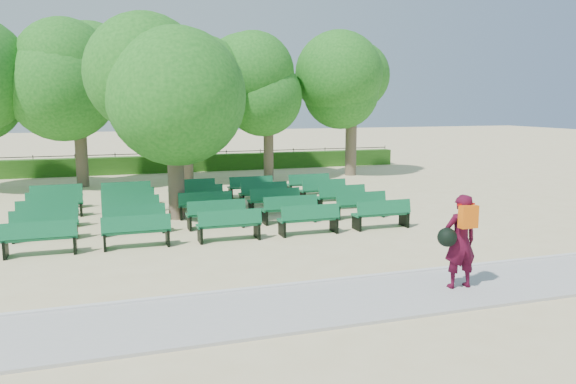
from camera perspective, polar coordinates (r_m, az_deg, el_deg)
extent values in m
plane|color=beige|center=(17.44, -5.93, -3.33)|extent=(120.00, 120.00, 0.00)
cube|color=#ADACA8|center=(10.60, 2.92, -11.40)|extent=(30.00, 2.20, 0.06)
cube|color=silver|center=(11.61, 0.84, -9.43)|extent=(30.00, 0.12, 0.10)
cube|color=#275716|center=(31.03, -11.55, 2.82)|extent=(26.00, 0.70, 0.90)
cube|color=#116237|center=(18.57, -8.35, -1.25)|extent=(1.74, 0.50, 0.06)
cube|color=#116237|center=(18.33, -8.25, -0.62)|extent=(1.74, 0.14, 0.41)
cylinder|color=brown|center=(18.40, -11.32, 1.74)|extent=(0.52, 0.52, 2.88)
ellipsoid|color=#25711E|center=(18.26, -11.57, 9.77)|extent=(4.12, 4.12, 3.71)
imported|color=#3F091D|center=(11.69, 17.10, -4.82)|extent=(0.71, 0.48, 1.89)
cube|color=#EC5F0C|center=(11.41, 17.85, -2.40)|extent=(0.35, 0.18, 0.44)
sphere|color=black|center=(11.42, 15.86, -4.44)|extent=(0.38, 0.38, 0.38)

